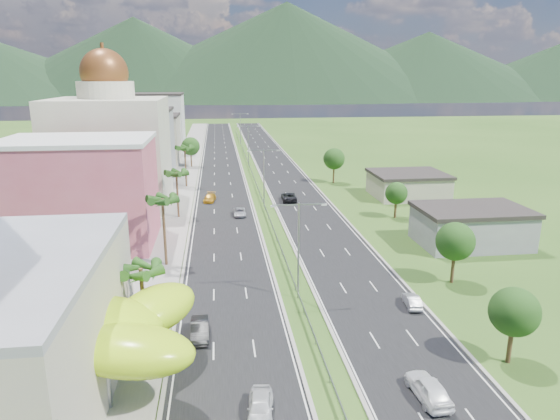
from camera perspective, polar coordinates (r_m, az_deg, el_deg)
name	(u,v)px	position (r m, az deg, el deg)	size (l,w,h in m)	color
ground	(315,344)	(47.83, 4.04, -15.07)	(500.00, 500.00, 0.00)	#2D5119
road_left	(221,170)	(132.68, -6.71, 4.62)	(11.00, 260.00, 0.04)	black
road_right	(278,168)	(133.63, -0.24, 4.80)	(11.00, 260.00, 0.04)	black
sidewalk_left	(185,170)	(132.95, -10.81, 4.49)	(7.00, 260.00, 0.12)	gray
median_guardrail	(255,180)	(115.20, -2.87, 3.40)	(0.10, 216.06, 0.76)	gray
streetlight_median_b	(299,241)	(54.02, 2.13, -3.54)	(6.04, 0.25, 11.00)	gray
streetlight_median_c	(264,172)	(92.51, -1.86, 4.37)	(6.04, 0.25, 11.00)	gray
streetlight_median_d	(248,141)	(136.84, -3.65, 7.86)	(6.04, 0.25, 11.00)	gray
streetlight_median_e	(240,125)	(181.51, -4.57, 9.64)	(6.04, 0.25, 11.00)	gray
lime_canopy	(72,330)	(42.77, -22.66, -12.58)	(18.00, 15.00, 7.40)	#AFE216
pink_shophouse	(81,195)	(76.90, -21.78, 1.63)	(20.00, 15.00, 15.00)	#C24F65
domed_building	(111,146)	(98.30, -18.77, 6.94)	(20.00, 20.00, 28.70)	#BCB49C
midrise_grey	(138,146)	(122.97, -15.95, 7.08)	(16.00, 15.00, 16.00)	gray
midrise_beige	(150,140)	(144.77, -14.65, 7.71)	(16.00, 15.00, 13.00)	#B8B098
midrise_white	(158,124)	(167.21, -13.74, 9.57)	(16.00, 15.00, 18.00)	silver
shed_near	(471,228)	(77.95, 20.99, -1.93)	(15.00, 10.00, 5.00)	gray
shed_far	(408,186)	(105.21, 14.40, 2.69)	(14.00, 12.00, 4.40)	#B8B098
palm_tree_b	(141,273)	(46.31, -15.61, -6.96)	(3.60, 3.60, 8.10)	#47301C
palm_tree_c	(163,202)	(64.78, -13.27, 0.85)	(3.60, 3.60, 9.60)	#47301C
palm_tree_d	(176,175)	(87.36, -11.75, 3.94)	(3.60, 3.60, 8.60)	#47301C
palm_tree_e	(185,150)	(111.83, -10.84, 6.80)	(3.60, 3.60, 9.40)	#47301C
leafy_tree_lfar	(191,146)	(136.93, -10.18, 7.17)	(4.90, 4.90, 8.05)	#47301C
leafy_tree_ra	(514,312)	(47.18, 25.21, -10.51)	(4.20, 4.20, 6.90)	#47301C
leafy_tree_rb	(455,242)	(62.14, 19.40, -3.42)	(4.55, 4.55, 7.47)	#47301C
leafy_tree_rc	(396,193)	(88.25, 13.16, 1.87)	(3.85, 3.85, 6.33)	#47301C
leafy_tree_rd	(334,159)	(115.09, 6.20, 5.83)	(4.90, 4.90, 8.05)	#47301C
mountain_ridge	(287,101)	(495.81, 0.77, 12.37)	(860.00, 140.00, 90.00)	black
car_white_near_left	(260,407)	(38.87, -2.25, -21.56)	(1.85, 4.59, 1.56)	silver
car_dark_left	(200,329)	(49.07, -9.15, -13.31)	(1.66, 4.75, 1.57)	black
car_silver_mid_left	(240,212)	(88.31, -4.64, -0.25)	(2.10, 4.56, 1.27)	#A2A3A9
car_yellow_far_left	(210,198)	(98.98, -8.03, 1.40)	(2.02, 4.98, 1.44)	#BF8316
car_white_near_right	(429,388)	(42.07, 16.62, -18.93)	(2.05, 5.11, 1.74)	white
car_silver_right	(412,301)	(56.14, 14.84, -9.98)	(1.37, 3.92, 1.29)	#B1B5BA
car_dark_far_right	(289,197)	(98.48, 1.03, 1.53)	(2.73, 5.93, 1.65)	black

